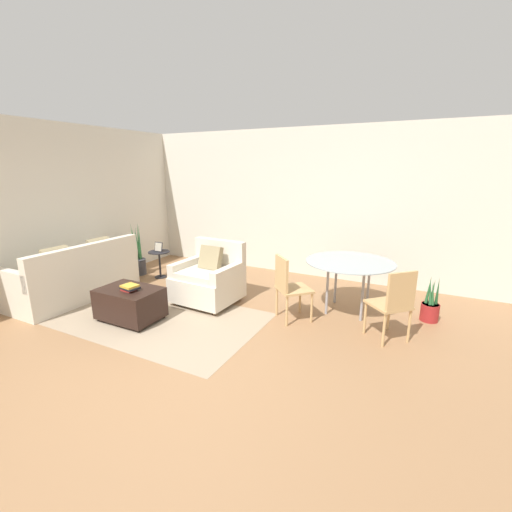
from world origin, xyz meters
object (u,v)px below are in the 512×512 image
Objects in this scene: dining_table at (350,266)px; picture_frame at (159,247)px; ottoman at (130,303)px; tv_remote_primary at (124,285)px; dining_chair_near_left at (288,284)px; potted_plant_small at (430,308)px; side_table at (159,259)px; book_stack at (130,287)px; potted_plant at (137,262)px; armchair at (209,279)px; dining_chair_near_right at (394,301)px; couch at (77,279)px.

picture_frame is at bearing -179.84° from dining_table.
picture_frame reaches higher than ottoman.
dining_chair_near_left reaches higher than tv_remote_primary.
side_table is at bearing -177.57° from potted_plant_small.
dining_table is 1.94× the size of potted_plant_small.
picture_frame is 0.20× the size of dining_chair_near_left.
dining_table is at bearing 33.38° from book_stack.
side_table is at bearing 116.22° from tv_remote_primary.
potted_plant is 4.09m from dining_table.
dining_chair_near_left is at bearing 28.25° from book_stack.
tv_remote_primary is at bearing -155.72° from potted_plant_small.
ottoman is (-0.59, -1.04, -0.12)m from armchair.
potted_plant is at bearing 133.11° from ottoman.
tv_remote_primary is at bearing -165.57° from dining_chair_near_right.
dining_chair_near_right is at bearing 17.42° from book_stack.
armchair is 1.63m from side_table.
potted_plant reaches higher than tv_remote_primary.
book_stack is 0.25× the size of potted_plant.
book_stack is 1.94m from side_table.
book_stack is 0.50× the size of side_table.
book_stack is at bearing -146.62° from dining_table.
armchair is at bearing 51.21° from tv_remote_primary.
potted_plant is 5.78× the size of picture_frame.
couch is 1.49m from book_stack.
picture_frame reaches higher than tv_remote_primary.
book_stack is 0.28× the size of dining_chair_near_right.
ottoman is at bearing -153.35° from dining_chair_near_left.
potted_plant is at bearing 169.80° from dining_chair_near_left.
armchair is at bearing 178.51° from dining_chair_near_right.
dining_chair_near_left reaches higher than book_stack.
side_table is at bearing 120.96° from book_stack.
book_stack is at bearing -59.04° from side_table.
picture_frame is 3.53m from dining_table.
potted_plant is (-2.07, 0.54, -0.11)m from armchair.
dining_chair_near_right reaches higher than book_stack.
ottoman is 0.25m from book_stack.
potted_plant reaches higher than picture_frame.
armchair reaches higher than couch.
potted_plant is 0.56m from side_table.
side_table is 4.61m from potted_plant_small.
armchair is 1.20m from book_stack.
armchair reaches higher than ottoman.
dining_table is at bearing 135.00° from dining_chair_near_right.
dining_table is (4.07, 0.05, 0.43)m from potted_plant.
armchair reaches higher than potted_plant_small.
dining_table is (2.77, 1.55, 0.23)m from tv_remote_primary.
tv_remote_primary is 0.21× the size of potted_plant_small.
potted_plant is at bearing -175.58° from side_table.
picture_frame reaches higher than side_table.
ottoman is 1.90m from picture_frame.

